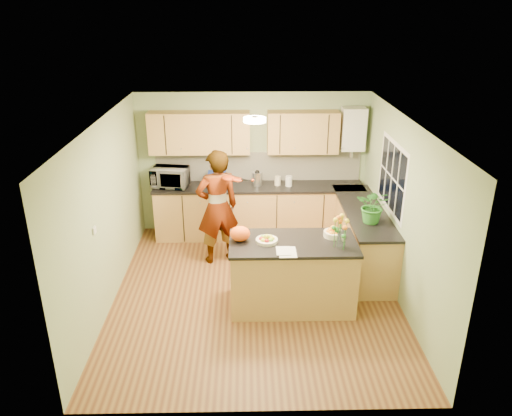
{
  "coord_description": "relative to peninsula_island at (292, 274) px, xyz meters",
  "views": [
    {
      "loc": [
        -0.12,
        -6.18,
        3.9
      ],
      "look_at": [
        0.02,
        0.5,
        1.12
      ],
      "focal_mm": 35.0,
      "sensor_mm": 36.0,
      "label": 1
    }
  ],
  "objects": [
    {
      "name": "violin",
      "position": [
        -0.87,
        1.08,
        1.0
      ],
      "size": [
        0.61,
        0.53,
        0.15
      ],
      "primitive_type": null,
      "rotation": [
        0.17,
        0.0,
        -0.61
      ],
      "color": "#581A05",
      "rests_on": "violinist"
    },
    {
      "name": "wall_right",
      "position": [
        1.5,
        0.29,
        0.77
      ],
      "size": [
        0.02,
        4.5,
        2.5
      ],
      "primitive_type": "cube",
      "color": "#95AB7A",
      "rests_on": "floor"
    },
    {
      "name": "window_right",
      "position": [
        1.5,
        0.89,
        1.07
      ],
      "size": [
        0.01,
        1.3,
        1.05
      ],
      "color": "white",
      "rests_on": "wall_right"
    },
    {
      "name": "right_counter",
      "position": [
        1.2,
        1.14,
        -0.01
      ],
      "size": [
        0.62,
        2.24,
        0.94
      ],
      "color": "#A88243",
      "rests_on": "floor"
    },
    {
      "name": "fruit_dish",
      "position": [
        -0.35,
        0.0,
        0.52
      ],
      "size": [
        0.29,
        0.29,
        0.1
      ],
      "color": "beige",
      "rests_on": "peninsula_island"
    },
    {
      "name": "back_counter",
      "position": [
        -0.4,
        2.24,
        -0.01
      ],
      "size": [
        3.64,
        0.62,
        0.94
      ],
      "color": "#A88243",
      "rests_on": "floor"
    },
    {
      "name": "jar_white",
      "position": [
        0.12,
        2.22,
        0.55
      ],
      "size": [
        0.13,
        0.13,
        0.18
      ],
      "primitive_type": "cylinder",
      "rotation": [
        0.0,
        0.0,
        -0.14
      ],
      "color": "white",
      "rests_on": "back_counter"
    },
    {
      "name": "peninsula_island",
      "position": [
        0.0,
        0.0,
        0.0
      ],
      "size": [
        1.69,
        0.86,
        0.97
      ],
      "color": "#A88243",
      "rests_on": "floor"
    },
    {
      "name": "light_switch",
      "position": [
        -2.48,
        -0.31,
        0.82
      ],
      "size": [
        0.02,
        0.09,
        0.09
      ],
      "primitive_type": "cube",
      "color": "white",
      "rests_on": "wall_left"
    },
    {
      "name": "orange_bowl",
      "position": [
        0.55,
        0.15,
        0.55
      ],
      "size": [
        0.26,
        0.26,
        0.15
      ],
      "color": "beige",
      "rests_on": "peninsula_island"
    },
    {
      "name": "floor",
      "position": [
        -0.5,
        0.29,
        -0.48
      ],
      "size": [
        4.5,
        4.5,
        0.0
      ],
      "primitive_type": "plane",
      "color": "brown",
      "rests_on": "ground"
    },
    {
      "name": "orange_bag",
      "position": [
        -0.7,
        0.05,
        0.58
      ],
      "size": [
        0.27,
        0.23,
        0.2
      ],
      "primitive_type": "ellipsoid",
      "rotation": [
        0.0,
        0.0,
        0.01
      ],
      "color": "#FF5715",
      "rests_on": "peninsula_island"
    },
    {
      "name": "flower_vase",
      "position": [
        0.6,
        -0.18,
        0.8
      ],
      "size": [
        0.26,
        0.26,
        0.48
      ],
      "rotation": [
        0.0,
        0.0,
        -0.11
      ],
      "color": "silver",
      "rests_on": "peninsula_island"
    },
    {
      "name": "violinist",
      "position": [
        -1.07,
        1.3,
        0.44
      ],
      "size": [
        0.79,
        0.65,
        1.85
      ],
      "primitive_type": "imported",
      "rotation": [
        0.0,
        0.0,
        3.49
      ],
      "color": "tan",
      "rests_on": "floor"
    },
    {
      "name": "kettle",
      "position": [
        -0.42,
        2.27,
        0.58
      ],
      "size": [
        0.17,
        0.17,
        0.32
      ],
      "rotation": [
        0.0,
        0.0,
        0.17
      ],
      "color": "silver",
      "rests_on": "back_counter"
    },
    {
      "name": "papers",
      "position": [
        -0.1,
        -0.3,
        0.49
      ],
      "size": [
        0.22,
        0.3,
        0.01
      ],
      "primitive_type": "cube",
      "color": "silver",
      "rests_on": "peninsula_island"
    },
    {
      "name": "wall_back",
      "position": [
        -0.5,
        2.54,
        0.77
      ],
      "size": [
        4.0,
        0.02,
        2.5
      ],
      "primitive_type": "cube",
      "color": "#95AB7A",
      "rests_on": "floor"
    },
    {
      "name": "ceiling",
      "position": [
        -0.5,
        0.29,
        2.02
      ],
      "size": [
        4.0,
        4.5,
        0.02
      ],
      "primitive_type": "cube",
      "color": "silver",
      "rests_on": "wall_back"
    },
    {
      "name": "boiler",
      "position": [
        1.2,
        2.38,
        1.41
      ],
      "size": [
        0.4,
        0.3,
        0.86
      ],
      "color": "white",
      "rests_on": "wall_back"
    },
    {
      "name": "wall_front",
      "position": [
        -0.5,
        -1.96,
        0.77
      ],
      "size": [
        4.0,
        0.02,
        2.5
      ],
      "primitive_type": "cube",
      "color": "#95AB7A",
      "rests_on": "floor"
    },
    {
      "name": "blue_box",
      "position": [
        -1.12,
        2.27,
        0.58
      ],
      "size": [
        0.31,
        0.23,
        0.25
      ],
      "primitive_type": "cube",
      "rotation": [
        0.0,
        0.0,
        0.01
      ],
      "color": "navy",
      "rests_on": "back_counter"
    },
    {
      "name": "microwave",
      "position": [
        -1.92,
        2.24,
        0.62
      ],
      "size": [
        0.66,
        0.5,
        0.34
      ],
      "primitive_type": "imported",
      "rotation": [
        0.0,
        0.0,
        -0.15
      ],
      "color": "white",
      "rests_on": "back_counter"
    },
    {
      "name": "potted_plant",
      "position": [
        1.2,
        0.65,
        0.72
      ],
      "size": [
        0.59,
        0.56,
        0.52
      ],
      "primitive_type": "imported",
      "rotation": [
        0.0,
        0.0,
        -0.39
      ],
      "color": "#2F7D29",
      "rests_on": "right_counter"
    },
    {
      "name": "wall_left",
      "position": [
        -2.5,
        0.29,
        0.77
      ],
      "size": [
        0.02,
        4.5,
        2.5
      ],
      "primitive_type": "cube",
      "color": "#95AB7A",
      "rests_on": "floor"
    },
    {
      "name": "jar_cream",
      "position": [
        -0.07,
        2.27,
        0.54
      ],
      "size": [
        0.11,
        0.11,
        0.16
      ],
      "primitive_type": "cylinder",
      "rotation": [
        0.0,
        0.0,
        0.06
      ],
      "color": "beige",
      "rests_on": "back_counter"
    },
    {
      "name": "ceiling_lamp",
      "position": [
        -0.5,
        0.59,
        1.98
      ],
      "size": [
        0.3,
        0.3,
        0.07
      ],
      "color": "#FFEABF",
      "rests_on": "ceiling"
    },
    {
      "name": "upper_cabinets",
      "position": [
        -0.67,
        2.37,
        1.37
      ],
      "size": [
        3.2,
        0.34,
        0.7
      ],
      "color": "#A88243",
      "rests_on": "wall_back"
    },
    {
      "name": "splashback",
      "position": [
        -0.4,
        2.53,
        0.72
      ],
      "size": [
        3.6,
        0.02,
        0.52
      ],
      "primitive_type": "cube",
      "color": "white",
      "rests_on": "back_counter"
    }
  ]
}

